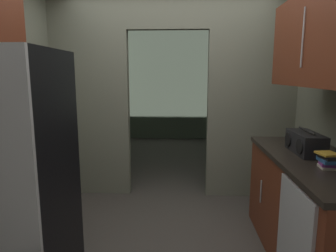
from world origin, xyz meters
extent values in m
cube|color=gray|center=(-1.04, 1.37, 1.36)|extent=(0.97, 0.12, 2.72)
cube|color=gray|center=(0.99, 1.37, 1.36)|extent=(1.08, 0.12, 2.72)
cube|color=gray|center=(-0.05, 1.37, 2.41)|extent=(1.01, 0.12, 0.61)
cube|color=slate|center=(0.00, 4.87, 1.36)|extent=(3.06, 0.10, 2.72)
cube|color=slate|center=(-1.48, 3.12, 1.36)|extent=(0.10, 3.50, 2.72)
cube|color=slate|center=(1.48, 3.12, 1.36)|extent=(0.10, 3.50, 2.72)
cube|color=black|center=(-1.11, -0.39, 0.87)|extent=(0.78, 0.71, 1.74)
cube|color=maroon|center=(1.20, -0.07, 0.43)|extent=(0.62, 1.68, 0.87)
cube|color=black|center=(1.20, -0.07, 0.89)|extent=(0.66, 1.68, 0.04)
cylinder|color=#B7BABC|center=(0.88, -0.44, 0.48)|extent=(0.01, 0.01, 0.22)
cylinder|color=#B7BABC|center=(0.88, 0.29, 0.48)|extent=(0.01, 0.01, 0.22)
cube|color=#B7BABC|center=(0.88, -0.54, 0.42)|extent=(0.02, 0.56, 0.85)
cube|color=maroon|center=(1.20, -0.07, 1.83)|extent=(0.34, 1.51, 0.72)
cylinder|color=#B7BABC|center=(1.02, -0.07, 1.83)|extent=(0.01, 0.01, 0.43)
cube|color=black|center=(1.17, 0.09, 1.00)|extent=(0.19, 0.44, 0.18)
cylinder|color=#262626|center=(1.17, 0.09, 1.10)|extent=(0.02, 0.31, 0.02)
cylinder|color=black|center=(1.07, -0.04, 1.00)|extent=(0.01, 0.12, 0.12)
cylinder|color=black|center=(1.07, 0.23, 1.00)|extent=(0.01, 0.12, 0.12)
cube|color=beige|center=(1.16, -0.32, 0.92)|extent=(0.10, 0.12, 0.02)
cube|color=#8C3893|center=(1.17, -0.32, 0.94)|extent=(0.13, 0.13, 0.03)
cube|color=#2D609E|center=(1.16, -0.32, 0.97)|extent=(0.11, 0.16, 0.03)
cube|color=black|center=(1.17, -0.33, 1.00)|extent=(0.11, 0.14, 0.03)
cube|color=gold|center=(1.16, -0.32, 1.02)|extent=(0.15, 0.15, 0.01)
camera|label=1|loc=(0.14, -2.39, 1.56)|focal=31.76mm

